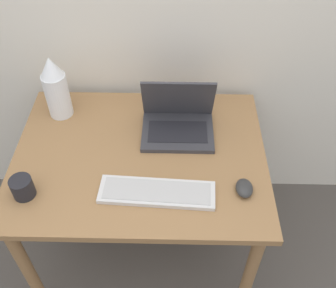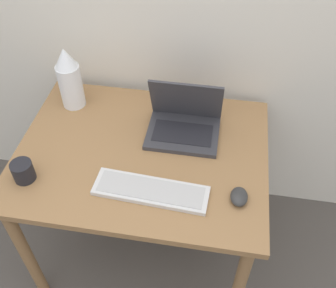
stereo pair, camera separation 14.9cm
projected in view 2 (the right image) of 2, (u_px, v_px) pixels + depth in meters
The scene contains 6 objects.
desk at pixel (143, 166), 1.68m from camera, with size 1.02×0.79×0.72m.
laptop at pixel (184, 121), 1.65m from camera, with size 0.30×0.24×0.24m.
keyboard at pixel (151, 191), 1.45m from camera, with size 0.43×0.15×0.02m.
mouse at pixel (239, 197), 1.42m from camera, with size 0.06×0.09×0.04m.
vase at pixel (69, 78), 1.71m from camera, with size 0.10×0.10×0.29m.
mug at pixel (23, 171), 1.48m from camera, with size 0.08×0.08×0.08m.
Camera 2 is at (0.29, -0.68, 1.89)m, focal length 42.00 mm.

